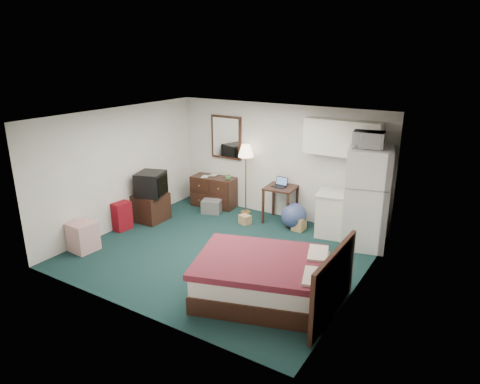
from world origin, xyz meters
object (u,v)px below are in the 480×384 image
Objects in this scene: desk at (280,204)px; kitchen_counter at (338,215)px; floor_lamp at (246,179)px; bed at (263,278)px; fridge at (367,198)px; tv_stand at (151,207)px; suitcase at (122,216)px; dresser at (214,191)px.

desk is 1.32m from kitchen_counter.
bed is at bearing -54.82° from floor_lamp.
fridge is (1.90, -0.26, 0.55)m from desk.
fridge reaches higher than floor_lamp.
desk is 0.91× the size of kitchen_counter.
fridge reaches higher than bed.
fridge reaches higher than kitchen_counter.
bed is at bearing -23.05° from tv_stand.
fridge is 2.93× the size of tv_stand.
fridge is 3.19× the size of suitcase.
bed reaches higher than suitcase.
fridge is (2.81, -0.33, 0.15)m from floor_lamp.
kitchen_counter is at bearing 33.02° from suitcase.
bed is at bearing -72.41° from desk.
floor_lamp reaches higher than dresser.
dresser is 2.33m from suitcase.
kitchen_counter is 0.46× the size of fridge.
bed is (1.15, -2.86, -0.09)m from desk.
kitchen_counter is at bearing 149.55° from fridge.
bed reaches higher than tv_stand.
suitcase is at bearing -115.60° from dresser.
fridge reaches higher than tv_stand.
kitchen_counter is (1.32, -0.09, 0.04)m from desk.
floor_lamp is 1.00m from desk.
dresser is 1.22× the size of kitchen_counter.
fridge is 4.54m from tv_stand.
suitcase is at bearing -103.27° from tv_stand.
bed is 3.22× the size of suitcase.
kitchen_counter is 2.78m from bed.
dresser is at bearing 117.47° from bed.
desk reaches higher than tv_stand.
floor_lamp is at bearing 159.70° from fridge.
dresser is at bearing 75.29° from suitcase.
floor_lamp is 3.61m from bed.
kitchen_counter reaches higher than suitcase.
tv_stand is at bearing 140.47° from bed.
kitchen_counter reaches higher than bed.
bed is 3.86m from tv_stand.
desk is (1.79, -0.05, 0.03)m from dresser.
kitchen_counter is 0.80m from fridge.
dresser is 3.75m from fridge.
tv_stand is (-1.52, -1.49, -0.50)m from floor_lamp.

